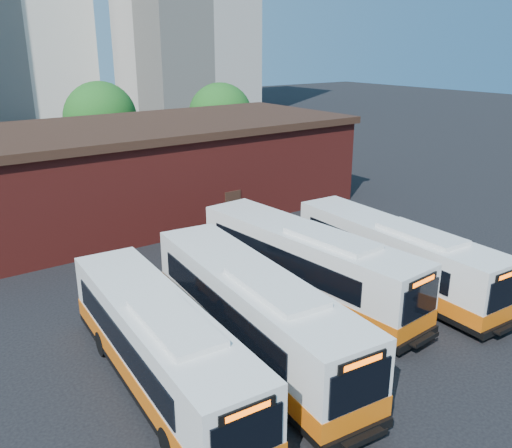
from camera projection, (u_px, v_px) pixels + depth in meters
ground at (354, 322)px, 23.65m from camera, size 220.00×220.00×0.00m
bus_west at (160, 349)px, 18.74m from camera, size 3.42×12.43×3.35m
bus_midwest at (253, 315)px, 20.91m from camera, size 3.96×13.16×3.54m
bus_mideast at (306, 266)px, 25.54m from camera, size 3.53×13.09×3.53m
bus_east at (394, 258)px, 26.63m from camera, size 3.16×12.43×3.36m
transit_worker at (393, 310)px, 22.74m from camera, size 0.61×0.78×1.88m
depot_building at (149, 168)px, 37.92m from camera, size 28.60×12.60×6.40m
tree_mid at (101, 118)px, 49.17m from camera, size 6.56×6.56×8.36m
tree_east at (220, 115)px, 53.11m from camera, size 6.24×6.24×7.96m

